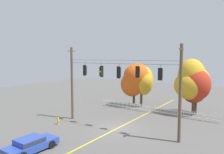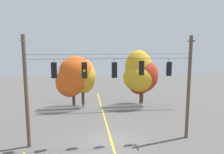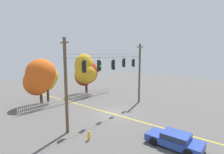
% 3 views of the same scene
% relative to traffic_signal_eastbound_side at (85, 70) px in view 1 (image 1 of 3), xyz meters
% --- Properties ---
extents(ground, '(80.00, 80.00, 0.00)m').
position_rel_traffic_signal_eastbound_side_xyz_m(ground, '(4.36, 0.01, -5.99)').
color(ground, '#565451').
extents(lane_centerline_stripe, '(0.16, 36.00, 0.01)m').
position_rel_traffic_signal_eastbound_side_xyz_m(lane_centerline_stripe, '(4.36, 0.01, -5.99)').
color(lane_centerline_stripe, gold).
rests_on(lane_centerline_stripe, ground).
extents(signal_support_span, '(13.25, 1.10, 8.64)m').
position_rel_traffic_signal_eastbound_side_xyz_m(signal_support_span, '(4.36, 0.01, -1.59)').
color(signal_support_span, brown).
rests_on(signal_support_span, ground).
extents(traffic_signal_eastbound_side, '(0.43, 0.38, 1.44)m').
position_rel_traffic_signal_eastbound_side_xyz_m(traffic_signal_eastbound_side, '(0.00, 0.00, 0.00)').
color(traffic_signal_eastbound_side, black).
extents(traffic_signal_northbound_primary, '(0.43, 0.38, 1.51)m').
position_rel_traffic_signal_eastbound_side_xyz_m(traffic_signal_northbound_primary, '(2.26, 0.02, -0.05)').
color(traffic_signal_northbound_primary, black).
extents(traffic_signal_southbound_primary, '(0.43, 0.38, 1.50)m').
position_rel_traffic_signal_eastbound_side_xyz_m(traffic_signal_southbound_primary, '(4.58, -0.00, -0.05)').
color(traffic_signal_southbound_primary, black).
extents(traffic_signal_northbound_secondary, '(0.43, 0.38, 1.32)m').
position_rel_traffic_signal_eastbound_side_xyz_m(traffic_signal_northbound_secondary, '(6.74, 0.00, 0.08)').
color(traffic_signal_northbound_secondary, black).
extents(traffic_signal_westbound_side, '(0.43, 0.38, 1.43)m').
position_rel_traffic_signal_eastbound_side_xyz_m(traffic_signal_westbound_side, '(9.03, 0.00, -0.02)').
color(traffic_signal_westbound_side, black).
extents(white_picket_fence, '(16.55, 0.06, 1.02)m').
position_rel_traffic_signal_eastbound_side_xyz_m(white_picket_fence, '(5.01, 7.92, -5.48)').
color(white_picket_fence, white).
rests_on(white_picket_fence, ground).
extents(autumn_maple_near_fence, '(4.67, 3.76, 6.55)m').
position_rel_traffic_signal_eastbound_side_xyz_m(autumn_maple_near_fence, '(0.90, 10.23, -2.07)').
color(autumn_maple_near_fence, '#473828').
rests_on(autumn_maple_near_fence, ground).
extents(autumn_maple_mid, '(3.27, 3.06, 6.12)m').
position_rel_traffic_signal_eastbound_side_xyz_m(autumn_maple_mid, '(2.05, 10.39, -1.90)').
color(autumn_maple_mid, '#473828').
rests_on(autumn_maple_mid, ground).
extents(autumn_oak_far_east, '(4.37, 3.76, 7.27)m').
position_rel_traffic_signal_eastbound_side_xyz_m(autumn_oak_far_east, '(9.39, 10.07, -1.59)').
color(autumn_oak_far_east, '#473828').
rests_on(autumn_oak_far_east, ground).
extents(autumn_maple_far_west, '(3.89, 4.03, 6.12)m').
position_rel_traffic_signal_eastbound_side_xyz_m(autumn_maple_far_west, '(9.63, 10.27, -2.27)').
color(autumn_maple_far_west, '#473828').
rests_on(autumn_maple_far_west, ground).
extents(parked_car, '(1.97, 4.26, 1.15)m').
position_rel_traffic_signal_eastbound_side_xyz_m(parked_car, '(1.66, -8.50, -5.39)').
color(parked_car, '#28429E').
rests_on(parked_car, ground).
extents(fire_hydrant, '(0.38, 0.22, 0.81)m').
position_rel_traffic_signal_eastbound_side_xyz_m(fire_hydrant, '(-1.84, -2.55, -5.60)').
color(fire_hydrant, gold).
rests_on(fire_hydrant, ground).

